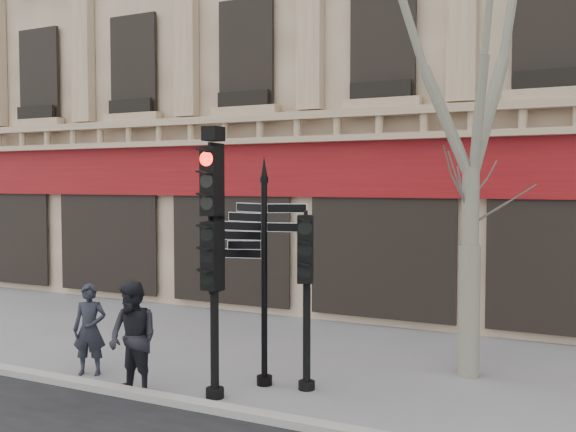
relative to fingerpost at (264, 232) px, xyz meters
name	(u,v)px	position (x,y,z in m)	size (l,w,h in m)	color
ground	(287,389)	(0.41, -0.01, -2.49)	(80.00, 80.00, 0.00)	slate
kerb	(243,413)	(0.41, -1.41, -2.43)	(80.00, 0.25, 0.12)	gray
building	(454,8)	(0.41, 12.47, 6.50)	(28.00, 15.52, 18.00)	tan
fingerpost	(264,232)	(0.00, 0.00, 0.00)	(1.62, 1.62, 3.71)	black
traffic_signal_main	(214,228)	(-0.39, -0.88, 0.12)	(0.48, 0.36, 4.13)	black
traffic_signal_secondary	(307,268)	(0.71, 0.09, -0.55)	(0.56, 0.49, 2.78)	black
plane_tree	(473,16)	(2.89, 1.95, 3.55)	(3.24, 3.24, 8.60)	gray
pedestrian_a	(90,329)	(-2.96, -0.80, -1.71)	(0.57, 0.37, 1.56)	black
pedestrian_b	(133,338)	(-1.60, -1.31, -1.61)	(0.86, 0.67, 1.77)	black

